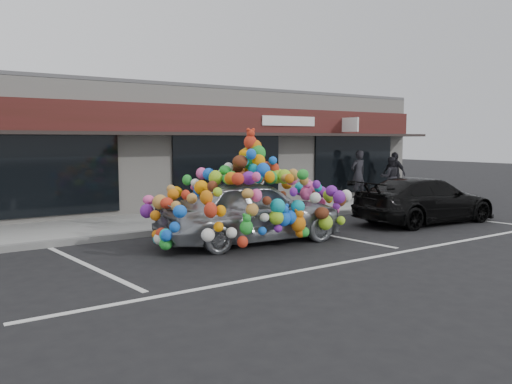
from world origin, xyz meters
TOP-DOWN VIEW (x-y plane):
  - ground at (0.00, 0.00)m, footprint 90.00×90.00m
  - shop_building at (0.00, 8.44)m, footprint 24.00×7.20m
  - sidewalk at (0.00, 4.00)m, footprint 26.00×3.00m
  - kerb at (0.00, 2.50)m, footprint 26.00×0.18m
  - parking_stripe_left at (-3.20, 0.20)m, footprint 0.73×4.37m
  - parking_stripe_mid at (2.80, 0.20)m, footprint 0.73×4.37m
  - parking_stripe_right at (8.20, 0.20)m, footprint 0.73×4.37m
  - lane_line at (2.00, -2.30)m, footprint 14.00×0.12m
  - toy_car at (0.70, 0.45)m, footprint 3.26×4.96m
  - black_sedan at (6.57, -0.00)m, footprint 2.23×4.78m
  - pedestrian_a at (8.59, 4.81)m, footprint 0.70×0.46m
  - pedestrian_b at (9.76, 4.19)m, footprint 0.99×0.92m
  - pedestrian_c at (10.49, 4.62)m, footprint 1.08×0.52m

SIDE VIEW (x-z plane):
  - ground at x=0.00m, z-range 0.00..0.00m
  - parking_stripe_left at x=-3.20m, z-range 0.00..0.01m
  - parking_stripe_mid at x=2.80m, z-range 0.00..0.01m
  - parking_stripe_right at x=8.20m, z-range 0.00..0.01m
  - lane_line at x=2.00m, z-range 0.00..0.01m
  - sidewalk at x=0.00m, z-range 0.00..0.15m
  - kerb at x=0.00m, z-range -0.01..0.15m
  - black_sedan at x=6.57m, z-range 0.00..1.35m
  - toy_car at x=0.70m, z-range -0.45..2.36m
  - pedestrian_b at x=9.76m, z-range 0.15..1.78m
  - pedestrian_c at x=10.49m, z-range 0.15..1.95m
  - pedestrian_a at x=8.59m, z-range 0.15..2.04m
  - shop_building at x=0.00m, z-range 0.01..4.32m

